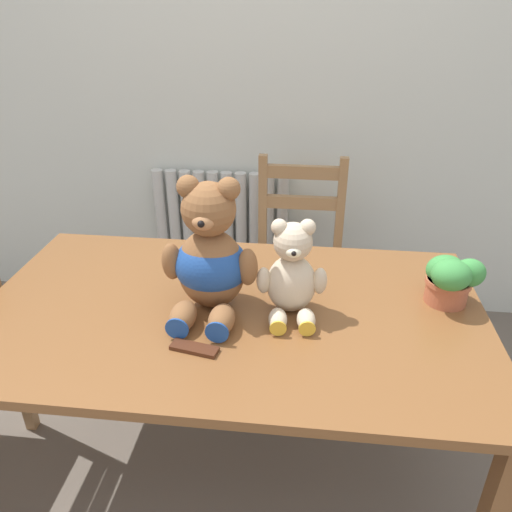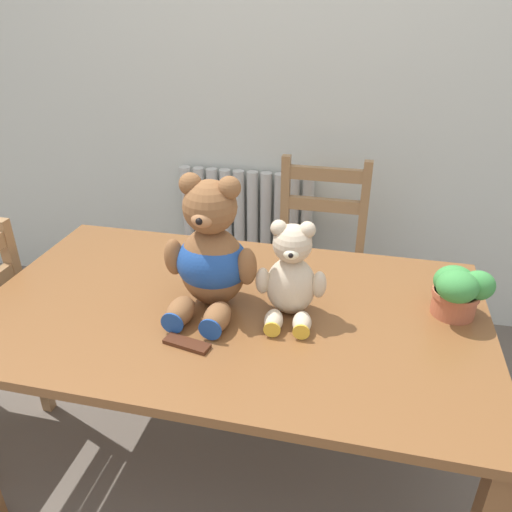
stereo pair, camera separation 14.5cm
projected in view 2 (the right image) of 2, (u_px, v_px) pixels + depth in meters
wall_back at (299, 63)px, 2.34m from camera, size 8.00×0.04×2.60m
radiator at (246, 245)px, 2.77m from camera, size 0.73×0.10×0.78m
dining_table at (232, 329)px, 1.58m from camera, size 1.54×0.90×0.74m
wooden_chair_behind at (317, 268)px, 2.33m from camera, size 0.41×0.44×0.94m
teddy_bear_left at (211, 256)px, 1.48m from camera, size 0.29×0.30×0.41m
teddy_bear_right at (291, 276)px, 1.44m from camera, size 0.21×0.21×0.30m
potted_plant at (458, 290)px, 1.46m from camera, size 0.17×0.17×0.17m
chocolate_bar at (187, 344)px, 1.36m from camera, size 0.14×0.07×0.01m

